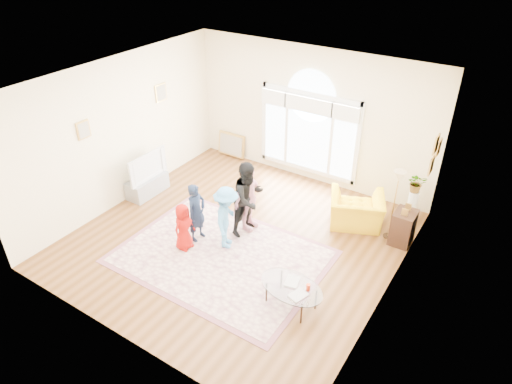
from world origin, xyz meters
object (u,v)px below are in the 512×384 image
Objects in this scene: tv_console at (147,185)px; armchair at (356,210)px; television at (145,165)px; coffee_table at (291,287)px; area_rug at (221,256)px.

armchair reaches higher than tv_console.
television is 1.03× the size of armchair.
television is at bearing 0.00° from tv_console.
armchair is (4.53, 1.45, 0.14)m from tv_console.
tv_console is 0.83× the size of coffee_table.
television reaches higher than tv_console.
television is (-2.80, 0.93, 0.73)m from area_rug.
area_rug is 3.60× the size of tv_console.
area_rug is 2.98× the size of coffee_table.
television is at bearing 171.55° from coffee_table.
coffee_table reaches higher than area_rug.
area_rug is at bearing -18.44° from television.
coffee_table is (4.53, -1.31, 0.19)m from tv_console.
tv_console is (-2.81, 0.93, 0.20)m from area_rug.
television is 4.72m from coffee_table.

